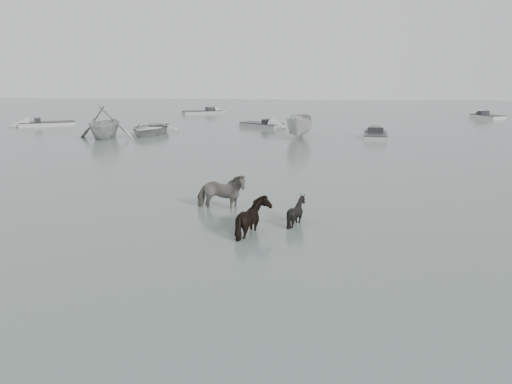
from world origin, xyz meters
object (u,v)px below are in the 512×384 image
(pony_dark, at_px, (254,211))
(pony_black, at_px, (296,207))
(rowboat_lead, at_px, (150,127))
(pony_pinto, at_px, (221,188))

(pony_dark, height_order, pony_black, pony_dark)
(pony_black, relative_size, rowboat_lead, 0.21)
(pony_pinto, relative_size, rowboat_lead, 0.34)
(pony_dark, xyz_separation_m, rowboat_lead, (-10.40, 23.46, -0.16))
(pony_pinto, bearing_deg, rowboat_lead, 25.00)
(pony_pinto, bearing_deg, pony_dark, -150.18)
(rowboat_lead, bearing_deg, pony_dark, -65.52)
(pony_black, bearing_deg, rowboat_lead, 1.72)
(pony_dark, relative_size, pony_black, 1.27)
(pony_dark, xyz_separation_m, pony_black, (1.27, 1.16, -0.15))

